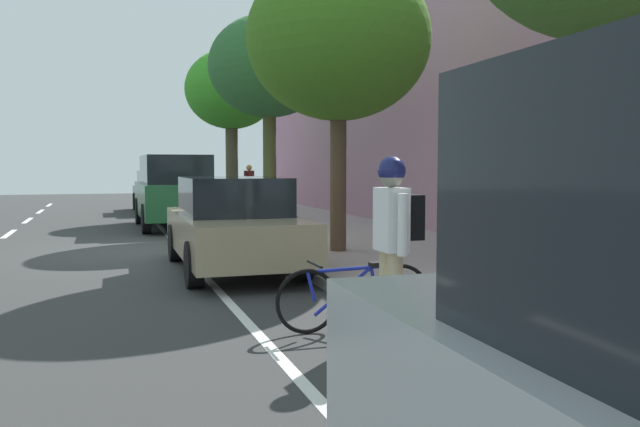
{
  "coord_description": "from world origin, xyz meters",
  "views": [
    {
      "loc": [
        -0.89,
        -13.55,
        1.71
      ],
      "look_at": [
        1.28,
        -6.98,
        1.2
      ],
      "focal_mm": 36.65,
      "sensor_mm": 36.0,
      "label": 1
    }
  ],
  "objects_px": {
    "street_tree_corner": "(231,91)",
    "pedestrian_on_phone": "(249,183)",
    "parked_suv_green_mid": "(175,191)",
    "street_tree_mid_block": "(338,40)",
    "parked_sedan_black_far": "(161,192)",
    "bicycle_at_curb": "(356,296)",
    "parked_sedan_tan_second": "(234,225)",
    "cyclist_with_backpack": "(394,227)",
    "street_tree_far_end": "(269,68)"
  },
  "relations": [
    {
      "from": "street_tree_mid_block",
      "to": "street_tree_corner",
      "type": "distance_m",
      "value": 10.53
    },
    {
      "from": "parked_suv_green_mid",
      "to": "street_tree_corner",
      "type": "distance_m",
      "value": 5.24
    },
    {
      "from": "parked_sedan_tan_second",
      "to": "parked_sedan_black_far",
      "type": "height_order",
      "value": "same"
    },
    {
      "from": "bicycle_at_curb",
      "to": "parked_sedan_black_far",
      "type": "bearing_deg",
      "value": 91.51
    },
    {
      "from": "parked_sedan_tan_second",
      "to": "cyclist_with_backpack",
      "type": "bearing_deg",
      "value": -81.58
    },
    {
      "from": "parked_suv_green_mid",
      "to": "parked_sedan_black_far",
      "type": "xyz_separation_m",
      "value": [
        0.13,
        6.47,
        -0.27
      ]
    },
    {
      "from": "parked_sedan_black_far",
      "to": "street_tree_corner",
      "type": "bearing_deg",
      "value": -54.42
    },
    {
      "from": "parked_suv_green_mid",
      "to": "parked_sedan_tan_second",
      "type": "bearing_deg",
      "value": -88.93
    },
    {
      "from": "cyclist_with_backpack",
      "to": "pedestrian_on_phone",
      "type": "xyz_separation_m",
      "value": [
        2.69,
        19.29,
        -0.07
      ]
    },
    {
      "from": "parked_sedan_black_far",
      "to": "street_tree_corner",
      "type": "xyz_separation_m",
      "value": [
        2.12,
        -2.96,
        3.45
      ]
    },
    {
      "from": "street_tree_far_end",
      "to": "pedestrian_on_phone",
      "type": "bearing_deg",
      "value": 81.46
    },
    {
      "from": "bicycle_at_curb",
      "to": "street_tree_mid_block",
      "type": "distance_m",
      "value": 6.43
    },
    {
      "from": "parked_sedan_tan_second",
      "to": "street_tree_far_end",
      "type": "xyz_separation_m",
      "value": [
        2.11,
        6.05,
        3.47
      ]
    },
    {
      "from": "parked_sedan_black_far",
      "to": "cyclist_with_backpack",
      "type": "relative_size",
      "value": 2.46
    },
    {
      "from": "bicycle_at_curb",
      "to": "street_tree_mid_block",
      "type": "relative_size",
      "value": 0.32
    },
    {
      "from": "street_tree_far_end",
      "to": "pedestrian_on_phone",
      "type": "relative_size",
      "value": 3.38
    },
    {
      "from": "street_tree_mid_block",
      "to": "pedestrian_on_phone",
      "type": "bearing_deg",
      "value": 84.68
    },
    {
      "from": "parked_sedan_tan_second",
      "to": "parked_suv_green_mid",
      "type": "xyz_separation_m",
      "value": [
        -0.15,
        7.83,
        0.27
      ]
    },
    {
      "from": "parked_sedan_black_far",
      "to": "street_tree_mid_block",
      "type": "height_order",
      "value": "street_tree_mid_block"
    },
    {
      "from": "parked_sedan_black_far",
      "to": "street_tree_far_end",
      "type": "relative_size",
      "value": 0.81
    },
    {
      "from": "parked_suv_green_mid",
      "to": "pedestrian_on_phone",
      "type": "distance_m",
      "value": 7.63
    },
    {
      "from": "bicycle_at_curb",
      "to": "pedestrian_on_phone",
      "type": "height_order",
      "value": "pedestrian_on_phone"
    },
    {
      "from": "parked_sedan_black_far",
      "to": "street_tree_far_end",
      "type": "bearing_deg",
      "value": -75.58
    },
    {
      "from": "parked_suv_green_mid",
      "to": "parked_sedan_black_far",
      "type": "relative_size",
      "value": 1.07
    },
    {
      "from": "parked_sedan_black_far",
      "to": "bicycle_at_curb",
      "type": "relative_size",
      "value": 2.59
    },
    {
      "from": "street_tree_far_end",
      "to": "street_tree_mid_block",
      "type": "bearing_deg",
      "value": -90.0
    },
    {
      "from": "street_tree_mid_block",
      "to": "street_tree_far_end",
      "type": "height_order",
      "value": "street_tree_far_end"
    },
    {
      "from": "parked_sedan_black_far",
      "to": "cyclist_with_backpack",
      "type": "distance_m",
      "value": 19.01
    },
    {
      "from": "cyclist_with_backpack",
      "to": "street_tree_mid_block",
      "type": "height_order",
      "value": "street_tree_mid_block"
    },
    {
      "from": "pedestrian_on_phone",
      "to": "street_tree_far_end",
      "type": "bearing_deg",
      "value": -98.54
    },
    {
      "from": "parked_sedan_tan_second",
      "to": "street_tree_corner",
      "type": "xyz_separation_m",
      "value": [
        2.11,
        11.34,
        3.45
      ]
    },
    {
      "from": "street_tree_mid_block",
      "to": "parked_suv_green_mid",
      "type": "bearing_deg",
      "value": 107.8
    },
    {
      "from": "bicycle_at_curb",
      "to": "street_tree_mid_block",
      "type": "height_order",
      "value": "street_tree_mid_block"
    },
    {
      "from": "street_tree_mid_block",
      "to": "cyclist_with_backpack",
      "type": "bearing_deg",
      "value": -104.37
    },
    {
      "from": "cyclist_with_backpack",
      "to": "street_tree_far_end",
      "type": "bearing_deg",
      "value": 82.52
    },
    {
      "from": "street_tree_mid_block",
      "to": "parked_sedan_black_far",
      "type": "bearing_deg",
      "value": 98.94
    },
    {
      "from": "pedestrian_on_phone",
      "to": "parked_sedan_tan_second",
      "type": "bearing_deg",
      "value": -103.07
    },
    {
      "from": "parked_sedan_tan_second",
      "to": "street_tree_corner",
      "type": "bearing_deg",
      "value": 79.48
    },
    {
      "from": "street_tree_corner",
      "to": "pedestrian_on_phone",
      "type": "height_order",
      "value": "street_tree_corner"
    },
    {
      "from": "parked_suv_green_mid",
      "to": "street_tree_mid_block",
      "type": "relative_size",
      "value": 0.88
    },
    {
      "from": "bicycle_at_curb",
      "to": "parked_suv_green_mid",
      "type": "bearing_deg",
      "value": 92.93
    },
    {
      "from": "parked_sedan_tan_second",
      "to": "cyclist_with_backpack",
      "type": "xyz_separation_m",
      "value": [
        0.69,
        -4.69,
        0.36
      ]
    },
    {
      "from": "parked_sedan_tan_second",
      "to": "street_tree_far_end",
      "type": "bearing_deg",
      "value": 70.81
    },
    {
      "from": "street_tree_corner",
      "to": "parked_sedan_black_far",
      "type": "bearing_deg",
      "value": 125.58
    },
    {
      "from": "parked_suv_green_mid",
      "to": "pedestrian_on_phone",
      "type": "height_order",
      "value": "parked_suv_green_mid"
    },
    {
      "from": "parked_suv_green_mid",
      "to": "bicycle_at_curb",
      "type": "xyz_separation_m",
      "value": [
        0.62,
        -12.07,
        -0.67
      ]
    },
    {
      "from": "parked_sedan_black_far",
      "to": "bicycle_at_curb",
      "type": "bearing_deg",
      "value": -88.49
    },
    {
      "from": "street_tree_corner",
      "to": "pedestrian_on_phone",
      "type": "bearing_deg",
      "value": 68.51
    },
    {
      "from": "bicycle_at_curb",
      "to": "street_tree_corner",
      "type": "distance_m",
      "value": 16.13
    },
    {
      "from": "cyclist_with_backpack",
      "to": "street_tree_corner",
      "type": "relative_size",
      "value": 0.33
    }
  ]
}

